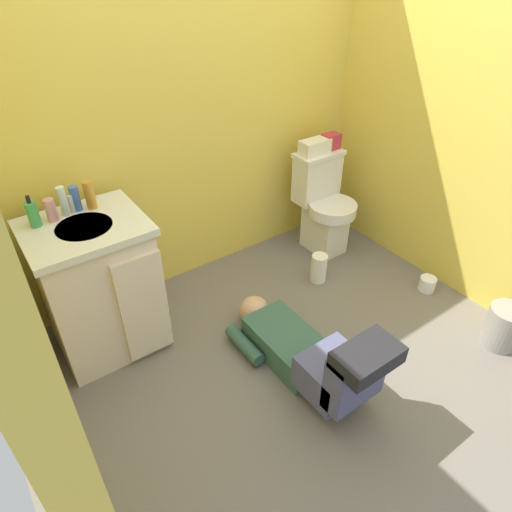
% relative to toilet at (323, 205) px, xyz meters
% --- Properties ---
extents(ground_plane, '(2.99, 3.00, 0.04)m').
position_rel_toilet_xyz_m(ground_plane, '(-0.84, -0.69, -0.39)').
color(ground_plane, '#6B655D').
extents(wall_back, '(2.65, 0.08, 2.40)m').
position_rel_toilet_xyz_m(wall_back, '(-0.84, 0.35, 0.83)').
color(wall_back, '#E0C54A').
rests_on(wall_back, ground_plane).
extents(wall_right, '(0.08, 2.00, 2.40)m').
position_rel_toilet_xyz_m(wall_right, '(0.44, -0.69, 0.83)').
color(wall_right, '#E0C54A').
rests_on(wall_right, ground_plane).
extents(toilet, '(0.36, 0.46, 0.75)m').
position_rel_toilet_xyz_m(toilet, '(0.00, 0.00, 0.00)').
color(toilet, silver).
rests_on(toilet, ground_plane).
extents(vanity_cabinet, '(0.60, 0.53, 0.82)m').
position_rel_toilet_xyz_m(vanity_cabinet, '(-1.70, -0.04, 0.05)').
color(vanity_cabinet, beige).
rests_on(vanity_cabinet, ground_plane).
extents(faucet, '(0.02, 0.02, 0.10)m').
position_rel_toilet_xyz_m(faucet, '(-1.70, 0.10, 0.50)').
color(faucet, silver).
rests_on(faucet, vanity_cabinet).
extents(person_plumber, '(0.39, 1.06, 0.52)m').
position_rel_toilet_xyz_m(person_plumber, '(-0.92, -0.92, -0.19)').
color(person_plumber, '#33594C').
rests_on(person_plumber, ground_plane).
extents(tissue_box, '(0.22, 0.11, 0.10)m').
position_rel_toilet_xyz_m(tissue_box, '(-0.04, 0.09, 0.43)').
color(tissue_box, silver).
rests_on(tissue_box, toilet).
extents(toiletry_bag, '(0.12, 0.09, 0.11)m').
position_rel_toilet_xyz_m(toiletry_bag, '(0.11, 0.09, 0.44)').
color(toiletry_bag, '#B22D3F').
rests_on(toiletry_bag, toilet).
extents(soap_dispenser, '(0.06, 0.06, 0.17)m').
position_rel_toilet_xyz_m(soap_dispenser, '(-1.89, 0.08, 0.52)').
color(soap_dispenser, '#3A994F').
rests_on(soap_dispenser, vanity_cabinet).
extents(bottle_pink, '(0.05, 0.05, 0.12)m').
position_rel_toilet_xyz_m(bottle_pink, '(-1.81, 0.09, 0.51)').
color(bottle_pink, '#D18E97').
rests_on(bottle_pink, vanity_cabinet).
extents(bottle_clear, '(0.04, 0.04, 0.16)m').
position_rel_toilet_xyz_m(bottle_clear, '(-1.74, 0.11, 0.53)').
color(bottle_clear, silver).
rests_on(bottle_clear, vanity_cabinet).
extents(bottle_blue, '(0.05, 0.05, 0.14)m').
position_rel_toilet_xyz_m(bottle_blue, '(-1.67, 0.12, 0.52)').
color(bottle_blue, '#3F67B9').
rests_on(bottle_blue, vanity_cabinet).
extents(bottle_amber, '(0.05, 0.05, 0.15)m').
position_rel_toilet_xyz_m(bottle_amber, '(-1.60, 0.10, 0.53)').
color(bottle_amber, '#C4862C').
rests_on(bottle_amber, vanity_cabinet).
extents(trash_can, '(0.21, 0.21, 0.26)m').
position_rel_toilet_xyz_m(trash_can, '(0.18, -1.40, -0.24)').
color(trash_can, gray).
rests_on(trash_can, ground_plane).
extents(paper_towel_roll, '(0.11, 0.11, 0.21)m').
position_rel_toilet_xyz_m(paper_towel_roll, '(-0.30, -0.32, -0.26)').
color(paper_towel_roll, white).
rests_on(paper_towel_roll, ground_plane).
extents(toilet_paper_roll, '(0.11, 0.11, 0.10)m').
position_rel_toilet_xyz_m(toilet_paper_roll, '(0.24, -0.83, -0.32)').
color(toilet_paper_roll, white).
rests_on(toilet_paper_roll, ground_plane).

